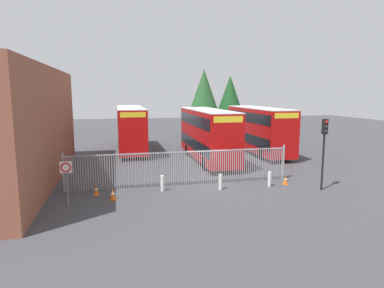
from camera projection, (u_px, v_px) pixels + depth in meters
ground_plane at (182, 160)px, 29.51m from camera, size 100.00×100.00×0.00m
palisade_fence at (181, 167)px, 21.27m from camera, size 14.26×0.14×2.35m
double_decker_bus_near_gate at (208, 133)px, 28.70m from camera, size 2.54×10.81×4.42m
double_decker_bus_behind_fence_left at (131, 127)px, 33.57m from camera, size 2.54×10.81×4.42m
double_decker_bus_behind_fence_right at (259, 128)px, 32.55m from camera, size 2.54×10.81×4.42m
bollard_near_left at (162, 183)px, 20.08m from camera, size 0.20×0.20×0.95m
bollard_center_front at (220, 182)px, 20.34m from camera, size 0.20×0.20×0.95m
bollard_near_right at (269, 179)px, 21.03m from camera, size 0.20×0.20×0.95m
traffic_cone_by_gate at (286, 180)px, 21.55m from camera, size 0.34×0.34×0.59m
traffic_cone_mid_forecourt at (113, 195)px, 18.44m from camera, size 0.34×0.34×0.59m
traffic_cone_near_kerb at (96, 190)px, 19.30m from camera, size 0.34×0.34×0.59m
speed_limit_sign_post at (66, 173)px, 17.23m from camera, size 0.60×0.14×2.40m
traffic_light_kerbside at (324, 141)px, 19.94m from camera, size 0.28×0.33×4.30m
tree_tall_back at (204, 93)px, 45.74m from camera, size 4.54×4.54×8.98m
tree_short_side at (230, 95)px, 46.32m from camera, size 3.69×3.69×8.18m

